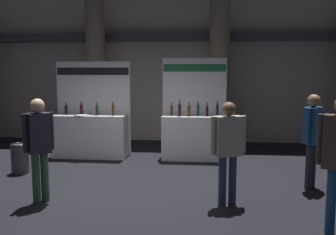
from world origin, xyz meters
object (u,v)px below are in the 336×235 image
Objects in this scene: exhibitor_booth_0 at (91,132)px; visitor_4 at (228,144)px; trash_bin at (20,158)px; visitor_6 at (312,133)px; visitor_3 at (39,142)px; exhibitor_booth_1 at (194,133)px.

exhibitor_booth_0 reaches higher than visitor_4.
visitor_4 is (3.16, -2.99, 0.35)m from exhibitor_booth_0.
visitor_6 is (5.71, -0.41, 0.70)m from trash_bin.
visitor_6 is at bearing -23.05° from exhibitor_booth_0.
trash_bin is 0.36× the size of visitor_6.
exhibitor_booth_0 is 5.12m from visitor_6.
exhibitor_booth_0 reaches higher than visitor_3.
exhibitor_booth_0 is 1.91m from trash_bin.
exhibitor_booth_0 is at bearing 57.34° from trash_bin.
exhibitor_booth_0 is 4.36m from visitor_4.
exhibitor_booth_1 is at bearing 24.72° from trash_bin.
exhibitor_booth_1 is at bearing -96.09° from visitor_6.
exhibitor_booth_1 is 4.02m from visitor_3.
exhibitor_booth_0 is at bearing 116.53° from visitor_4.
exhibitor_booth_1 reaches higher than visitor_6.
exhibitor_booth_1 is 3.12m from visitor_4.
exhibitor_booth_0 is 1.39× the size of visitor_3.
visitor_3 is at bearing -38.15° from visitor_6.
visitor_3 reaches higher than trash_bin.
visitor_3 is 1.03× the size of visitor_4.
visitor_3 is at bearing -53.64° from trash_bin.
exhibitor_booth_1 is 1.47× the size of visitor_4.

